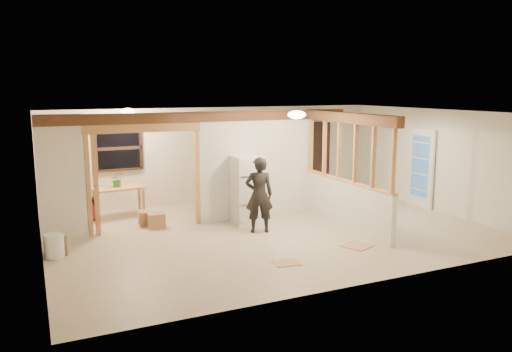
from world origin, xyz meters
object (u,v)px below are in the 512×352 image
refrigerator (247,189)px  shop_vac (88,209)px  woman (259,195)px  bookshelf (311,158)px  work_table (119,202)px

refrigerator → shop_vac: 3.70m
woman → bookshelf: bearing=-118.1°
work_table → bookshelf: 5.58m
woman → work_table: (-2.49, 2.46, -0.44)m
work_table → shop_vac: size_ratio=2.24×
bookshelf → work_table: bearing=-174.5°
work_table → shop_vac: work_table is taller
work_table → shop_vac: bearing=166.0°
refrigerator → work_table: bearing=147.4°
work_table → refrigerator: bearing=-40.6°
shop_vac → refrigerator: bearing=-27.8°
work_table → bookshelf: (5.51, 0.53, 0.66)m
refrigerator → shop_vac: (-3.24, 1.71, -0.50)m
refrigerator → woman: size_ratio=0.94×
shop_vac → bookshelf: size_ratio=0.25×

